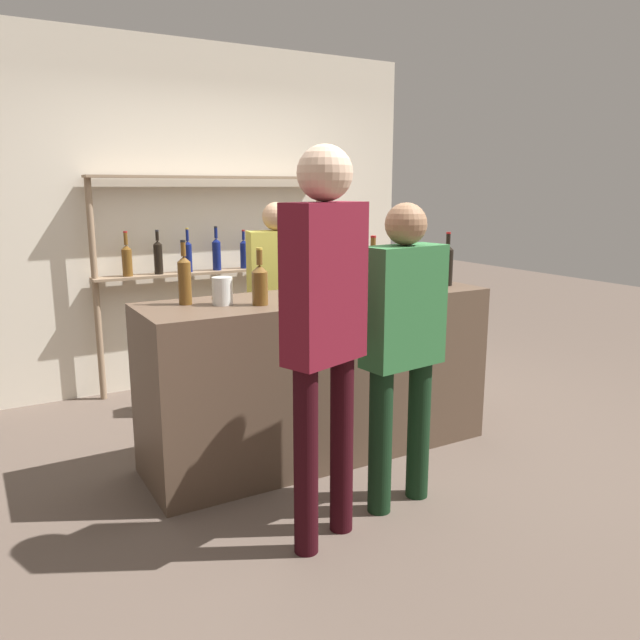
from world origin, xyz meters
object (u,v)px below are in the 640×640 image
(counter_bottle_1, at_px, (373,268))
(customer_left, at_px, (325,313))
(counter_bottle_2, at_px, (447,264))
(customer_center, at_px, (403,334))
(counter_bottle_0, at_px, (260,283))
(server_behind_counter, at_px, (277,291))
(cork_jar, at_px, (222,291))
(counter_bottle_3, at_px, (185,279))
(wine_glass, at_px, (387,269))

(counter_bottle_1, height_order, customer_left, customer_left)
(counter_bottle_2, distance_m, customer_left, 1.62)
(customer_center, distance_m, customer_left, 0.56)
(counter_bottle_1, bearing_deg, customer_center, -114.23)
(counter_bottle_1, distance_m, customer_center, 0.89)
(counter_bottle_0, relative_size, counter_bottle_1, 0.92)
(server_behind_counter, bearing_deg, counter_bottle_2, 51.94)
(counter_bottle_0, height_order, cork_jar, counter_bottle_0)
(counter_bottle_3, height_order, server_behind_counter, server_behind_counter)
(wine_glass, height_order, server_behind_counter, server_behind_counter)
(counter_bottle_0, relative_size, customer_left, 0.17)
(customer_center, height_order, server_behind_counter, customer_center)
(cork_jar, bearing_deg, wine_glass, 3.57)
(customer_left, distance_m, server_behind_counter, 1.84)
(counter_bottle_2, height_order, customer_left, customer_left)
(customer_center, bearing_deg, counter_bottle_2, -58.76)
(counter_bottle_0, bearing_deg, counter_bottle_3, 148.24)
(wine_glass, xyz_separation_m, server_behind_counter, (-0.43, 0.76, -0.22))
(counter_bottle_2, relative_size, customer_left, 0.19)
(cork_jar, distance_m, customer_left, 0.90)
(counter_bottle_1, height_order, counter_bottle_2, counter_bottle_2)
(wine_glass, height_order, customer_left, customer_left)
(counter_bottle_3, relative_size, wine_glass, 2.27)
(counter_bottle_1, distance_m, wine_glass, 0.18)
(counter_bottle_0, distance_m, counter_bottle_1, 0.84)
(counter_bottle_0, distance_m, cork_jar, 0.21)
(counter_bottle_0, height_order, counter_bottle_3, counter_bottle_3)
(counter_bottle_3, height_order, wine_glass, counter_bottle_3)
(counter_bottle_1, xyz_separation_m, customer_left, (-0.87, -0.89, -0.04))
(counter_bottle_3, distance_m, customer_center, 1.24)
(counter_bottle_2, relative_size, wine_glass, 2.24)
(counter_bottle_0, bearing_deg, counter_bottle_2, 1.00)
(counter_bottle_0, distance_m, wine_glass, 1.01)
(counter_bottle_0, distance_m, counter_bottle_2, 1.36)
(counter_bottle_0, relative_size, counter_bottle_2, 0.90)
(server_behind_counter, bearing_deg, customer_center, 7.92)
(counter_bottle_3, distance_m, customer_left, 1.05)
(counter_bottle_0, xyz_separation_m, wine_glass, (0.99, 0.18, -0.01))
(counter_bottle_0, distance_m, customer_left, 0.78)
(counter_bottle_3, bearing_deg, customer_left, -72.78)
(counter_bottle_2, bearing_deg, counter_bottle_1, 170.56)
(customer_center, relative_size, customer_left, 0.86)
(counter_bottle_3, relative_size, cork_jar, 2.32)
(counter_bottle_2, distance_m, wine_glass, 0.41)
(counter_bottle_1, bearing_deg, cork_jar, -179.76)
(wine_glass, relative_size, customer_center, 0.10)
(counter_bottle_2, xyz_separation_m, counter_bottle_3, (-1.72, 0.20, 0.00))
(cork_jar, height_order, server_behind_counter, server_behind_counter)
(counter_bottle_3, xyz_separation_m, wine_glass, (1.35, -0.04, -0.03))
(counter_bottle_0, relative_size, counter_bottle_3, 0.88)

